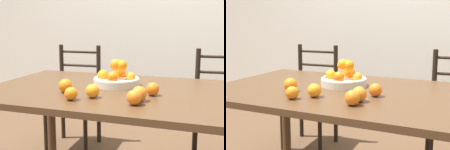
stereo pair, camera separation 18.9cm
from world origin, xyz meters
TOP-DOWN VIEW (x-y plane):
  - wall_back at (0.00, 1.54)m, footprint 8.00×0.06m
  - dining_table at (0.00, 0.00)m, footprint 1.77×1.03m
  - fruit_bowl at (-0.12, 0.10)m, footprint 0.29×0.29m
  - orange_loose_0 at (-0.23, -0.33)m, footprint 0.07×0.07m
  - orange_loose_1 at (0.11, -0.31)m, footprint 0.08×0.08m
  - orange_loose_2 at (-0.14, -0.24)m, footprint 0.07×0.07m
  - orange_loose_3 at (0.15, -0.09)m, footprint 0.07×0.07m
  - orange_loose_4 at (0.11, -0.23)m, footprint 0.08×0.08m
  - orange_loose_5 at (-0.34, -0.18)m, footprint 0.08×0.08m
  - chair_left at (-0.77, 0.80)m, footprint 0.44×0.42m
  - chair_right at (0.52, 0.80)m, footprint 0.45×0.43m

SIDE VIEW (x-z plane):
  - chair_left at x=-0.77m, z-range 0.00..0.95m
  - chair_right at x=0.52m, z-range 0.00..0.95m
  - dining_table at x=0.00m, z-range 0.29..1.05m
  - orange_loose_0 at x=-0.23m, z-range 0.76..0.83m
  - orange_loose_3 at x=0.15m, z-range 0.76..0.83m
  - orange_loose_2 at x=-0.14m, z-range 0.76..0.84m
  - orange_loose_1 at x=0.11m, z-range 0.76..0.84m
  - orange_loose_4 at x=0.11m, z-range 0.76..0.84m
  - orange_loose_5 at x=-0.34m, z-range 0.76..0.84m
  - fruit_bowl at x=-0.12m, z-range 0.72..0.89m
  - wall_back at x=0.00m, z-range 0.00..2.60m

